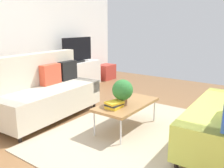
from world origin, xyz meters
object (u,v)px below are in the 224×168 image
tv_console (78,74)px  vase_0 (59,62)px  bottle_0 (66,60)px  table_book_0 (114,107)px  coffee_table (127,105)px  potted_plant (123,91)px  storage_trunk (106,72)px  tv (77,50)px  couch_beige (46,92)px

tv_console → vase_0: bearing=175.1°
tv_console → bottle_0: 0.60m
table_book_0 → coffee_table: bearing=-5.1°
potted_plant → storage_trunk: bearing=41.2°
bottle_0 → potted_plant: bearing=-116.5°
coffee_table → tv_console: size_ratio=0.79×
tv → storage_trunk: tv is taller
potted_plant → tv: bearing=56.4°
coffee_table → tv_console: 2.96m
couch_beige → table_book_0: bearing=90.1°
coffee_table → potted_plant: (-0.11, 0.00, 0.25)m
tv → tv_console: bearing=90.0°
storage_trunk → tv: bearing=175.8°
tv → table_book_0: 3.13m
storage_trunk → table_book_0: (-2.94, -2.40, 0.22)m
storage_trunk → bottle_0: bottle_0 is taller
tv_console → bottle_0: (-0.43, -0.04, 0.42)m
tv_console → table_book_0: (-1.84, -2.50, 0.12)m
couch_beige → potted_plant: couch_beige is taller
tv_console → bottle_0: bottle_0 is taller
tv → bottle_0: 0.48m
coffee_table → bottle_0: bearing=65.7°
couch_beige → storage_trunk: 3.21m
storage_trunk → table_book_0: bearing=-140.8°
bottle_0 → storage_trunk: bearing=-2.3°
couch_beige → bottle_0: couch_beige is taller
couch_beige → coffee_table: (0.39, -1.42, -0.05)m
storage_trunk → vase_0: vase_0 is taller
tv_console → storage_trunk: 1.11m
vase_0 → bottle_0: size_ratio=0.68×
table_book_0 → vase_0: size_ratio=1.84×
couch_beige → storage_trunk: (3.04, 1.00, -0.23)m
coffee_table → potted_plant: size_ratio=2.83×
couch_beige → coffee_table: size_ratio=1.78×
tv → storage_trunk: bearing=-4.2°
coffee_table → vase_0: size_ratio=8.41×
storage_trunk → bottle_0: size_ratio=2.69×
tv → table_book_0: (-1.84, -2.48, -0.51)m
storage_trunk → vase_0: bearing=174.9°
potted_plant → table_book_0: potted_plant is taller
tv → storage_trunk: (1.10, -0.08, -0.73)m
table_book_0 → bottle_0: (1.41, 2.46, 0.30)m
vase_0 → table_book_0: bearing=-116.3°
coffee_table → couch_beige: bearing=105.2°
potted_plant → bottle_0: bottle_0 is taller
couch_beige → table_book_0: (0.10, -1.40, -0.01)m
tv → table_book_0: size_ratio=4.17×
table_book_0 → vase_0: bearing=63.7°
couch_beige → tv: bearing=-154.7°
bottle_0 → table_book_0: bearing=-119.9°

